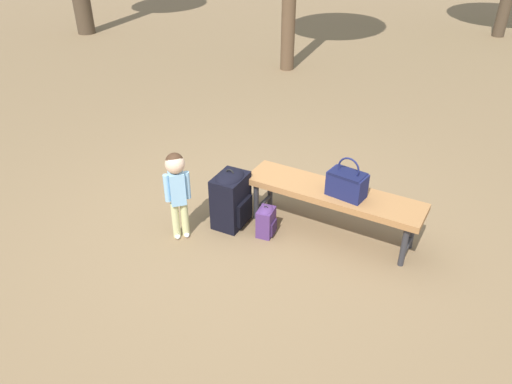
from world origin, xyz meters
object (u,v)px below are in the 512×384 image
(backpack_small, at_px, (266,220))
(handbag, at_px, (347,183))
(child_standing, at_px, (177,183))
(park_bench, at_px, (333,196))
(backpack_large, at_px, (231,197))

(backpack_small, bearing_deg, handbag, -170.59)
(handbag, distance_m, backpack_small, 0.80)
(handbag, xyz_separation_m, child_standing, (1.42, 0.32, -0.02))
(handbag, distance_m, child_standing, 1.45)
(park_bench, relative_size, backpack_large, 2.82)
(child_standing, relative_size, backpack_large, 1.43)
(backpack_large, bearing_deg, backpack_small, 165.30)
(handbag, bearing_deg, child_standing, 12.53)
(child_standing, distance_m, backpack_large, 0.56)
(park_bench, bearing_deg, backpack_large, 5.09)
(park_bench, relative_size, backpack_small, 5.35)
(child_standing, distance_m, backpack_small, 0.87)
(handbag, bearing_deg, park_bench, -29.28)
(child_standing, bearing_deg, handbag, -167.47)
(handbag, height_order, child_standing, child_standing)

